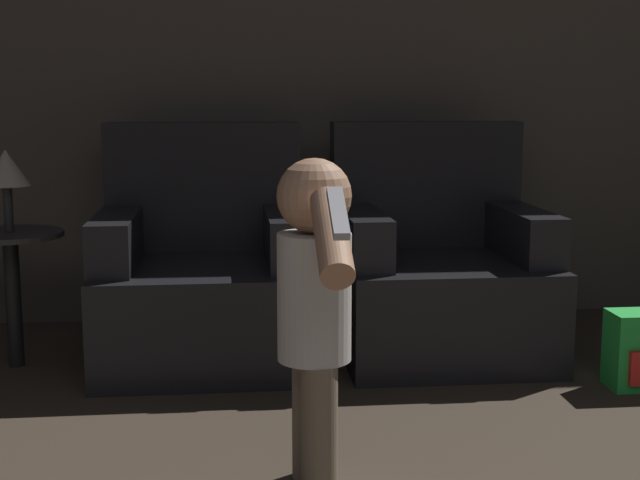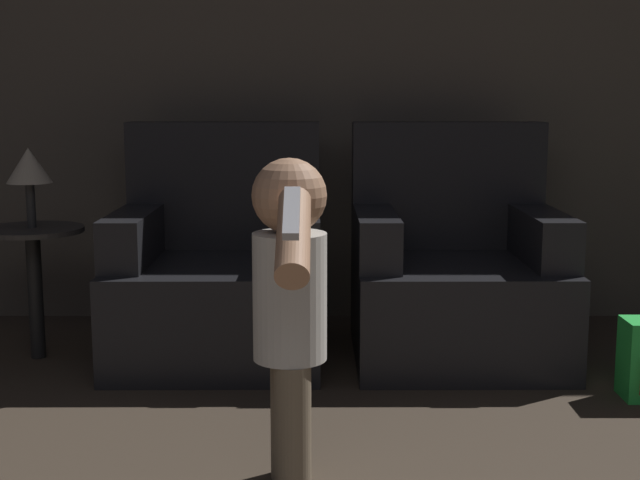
# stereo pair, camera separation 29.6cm
# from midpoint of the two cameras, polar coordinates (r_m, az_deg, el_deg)

# --- Properties ---
(wall_back) EXTENTS (8.40, 0.05, 2.60)m
(wall_back) POSITION_cam_midpoint_polar(r_m,az_deg,el_deg) (4.25, -5.12, 12.38)
(wall_back) COLOR #51493F
(wall_back) RESTS_ON ground_plane
(armchair_left) EXTENTS (0.83, 0.84, 0.95)m
(armchair_left) POSITION_cam_midpoint_polar(r_m,az_deg,el_deg) (3.68, -9.77, -2.53)
(armchair_left) COLOR black
(armchair_left) RESTS_ON ground_plane
(armchair_right) EXTENTS (0.83, 0.83, 0.95)m
(armchair_right) POSITION_cam_midpoint_polar(r_m,az_deg,el_deg) (3.74, 5.29, -2.25)
(armchair_right) COLOR black
(armchair_right) RESTS_ON ground_plane
(person_toddler) EXTENTS (0.20, 0.62, 0.90)m
(person_toddler) POSITION_cam_midpoint_polar(r_m,az_deg,el_deg) (2.37, -3.94, -3.74)
(person_toddler) COLOR brown
(person_toddler) RESTS_ON ground_plane
(side_table) EXTENTS (0.41, 0.41, 0.54)m
(side_table) POSITION_cam_midpoint_polar(r_m,az_deg,el_deg) (3.73, -21.35, -1.15)
(side_table) COLOR black
(side_table) RESTS_ON ground_plane
(lamp) EXTENTS (0.18, 0.18, 0.32)m
(lamp) POSITION_cam_midpoint_polar(r_m,az_deg,el_deg) (3.68, -21.67, 4.19)
(lamp) COLOR #262626
(lamp) RESTS_ON side_table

